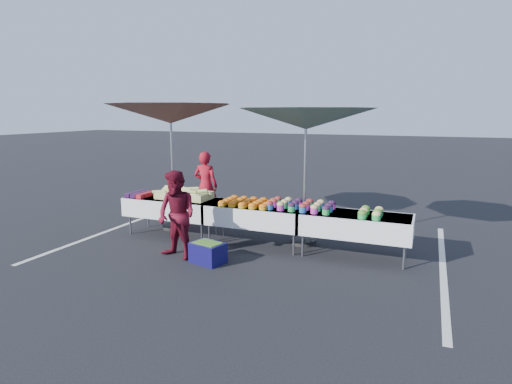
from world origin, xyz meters
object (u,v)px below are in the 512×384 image
at_px(table_left, 173,206).
at_px(customer, 177,215).
at_px(storage_bin, 208,252).
at_px(umbrella_left, 171,115).
at_px(umbrella_right, 306,120).
at_px(vendor, 206,185).
at_px(table_center, 256,214).
at_px(table_right, 355,224).

bearing_deg(table_left, customer, -53.89).
height_order(table_left, storage_bin, table_left).
relative_size(umbrella_left, storage_bin, 4.33).
relative_size(customer, storage_bin, 2.46).
height_order(table_left, umbrella_right, umbrella_right).
distance_m(umbrella_left, storage_bin, 3.18).
distance_m(vendor, storage_bin, 3.02).
relative_size(table_left, table_center, 1.00).
distance_m(table_center, vendor, 2.30).
relative_size(table_left, vendor, 1.19).
relative_size(table_right, customer, 1.25).
bearing_deg(umbrella_right, table_right, -21.80).
distance_m(umbrella_left, umbrella_right, 2.83).
distance_m(table_left, table_center, 1.80).
height_order(vendor, storage_bin, vendor).
bearing_deg(storage_bin, table_center, 87.41).
relative_size(table_left, customer, 1.25).
bearing_deg(customer, vendor, 120.94).
bearing_deg(vendor, table_right, 157.10).
bearing_deg(storage_bin, vendor, 133.83).
relative_size(vendor, customer, 1.05).
bearing_deg(umbrella_left, table_center, -11.14).
bearing_deg(umbrella_left, customer, -55.35).
relative_size(table_center, umbrella_left, 0.71).
bearing_deg(umbrella_right, vendor, 159.06).
bearing_deg(umbrella_right, table_center, -153.43).
relative_size(vendor, storage_bin, 2.58).
relative_size(table_center, table_right, 1.00).
relative_size(table_center, storage_bin, 3.07).
bearing_deg(table_right, umbrella_left, 174.04).
height_order(table_left, table_center, same).
bearing_deg(table_left, table_right, 0.00).
distance_m(table_right, customer, 2.99).
distance_m(table_left, umbrella_left, 1.85).
bearing_deg(table_center, vendor, 142.32).
height_order(table_left, customer, customer).
relative_size(table_left, storage_bin, 3.07).
xyz_separation_m(table_left, customer, (0.86, -1.18, 0.16)).
xyz_separation_m(table_left, vendor, (-0.01, 1.40, 0.20)).
distance_m(table_left, storage_bin, 1.90).
xyz_separation_m(table_right, umbrella_left, (-3.83, 0.40, 1.80)).
height_order(umbrella_left, storage_bin, umbrella_left).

